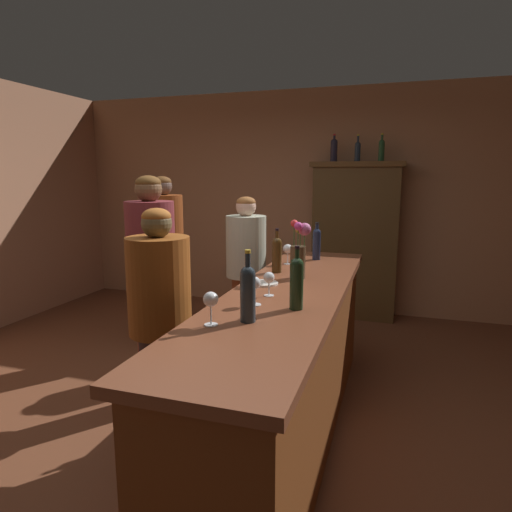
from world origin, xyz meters
The scene contains 21 objects.
floor centered at (0.00, 0.00, 0.00)m, with size 7.64×7.64×0.00m, color brown.
wall_back centered at (0.00, 2.89, 1.36)m, with size 5.99×0.12×2.72m, color #B27A56.
bar_counter centered at (0.62, -0.06, 0.50)m, with size 0.68×2.87×0.98m.
display_cabinet centered at (0.77, 2.62, 0.96)m, with size 1.05×0.37×1.84m.
wine_bottle_rose centered at (0.58, -0.71, 1.14)m, with size 0.07×0.07×0.35m.
wine_bottle_merlot centered at (0.75, -0.44, 1.14)m, with size 0.07×0.07×0.34m.
wine_bottle_syrah centered at (0.42, 0.40, 1.13)m, with size 0.07×0.07×0.32m.
wine_bottle_pinot centered at (0.60, 0.99, 1.13)m, with size 0.07×0.07×0.31m.
wine_glass_front centered at (0.42, 0.72, 1.10)m, with size 0.08×0.08×0.16m.
wine_glass_mid centered at (0.54, -0.23, 1.09)m, with size 0.07×0.07×0.14m.
wine_glass_rear centered at (0.43, -0.81, 1.10)m, with size 0.07×0.07×0.16m.
wine_glass_spare centered at (0.52, -0.43, 1.10)m, with size 0.07×0.07×0.16m.
flower_arrangement centered at (0.61, 0.27, 1.18)m, with size 0.14×0.13×0.40m.
cheese_plate centered at (0.44, 0.04, 0.99)m, with size 0.18×0.18×0.01m, color white.
display_bottle_left centered at (0.50, 2.62, 1.98)m, with size 0.08×0.08×0.31m.
display_bottle_midleft centered at (0.77, 2.62, 1.96)m, with size 0.07×0.07×0.30m.
display_bottle_center centered at (1.03, 2.62, 1.97)m, with size 0.07×0.07×0.31m.
patron_near_entrance centered at (-0.87, 1.06, 0.92)m, with size 0.37×0.37×1.68m.
patron_in_navy centered at (-0.06, 1.10, 0.81)m, with size 0.37×0.37×1.50m.
patron_tall centered at (-0.06, -0.44, 0.81)m, with size 0.37×0.37×1.50m.
patron_redhead centered at (-0.42, 0.08, 0.93)m, with size 0.34×0.34×1.68m.
Camera 1 is at (1.24, -2.64, 1.68)m, focal length 30.93 mm.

